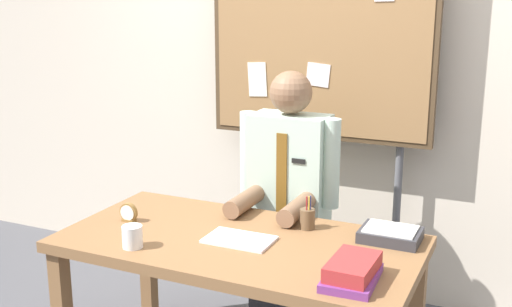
{
  "coord_description": "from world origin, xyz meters",
  "views": [
    {
      "loc": [
        1.16,
        -2.35,
        1.79
      ],
      "look_at": [
        0.0,
        0.18,
        1.09
      ],
      "focal_mm": 44.2,
      "sensor_mm": 36.0,
      "label": 1
    }
  ],
  "objects_px": {
    "book_stack": "(352,271)",
    "pen_holder": "(307,219)",
    "desk": "(239,258)",
    "bulletin_board": "(320,35)",
    "paper_tray": "(390,234)",
    "desk_clock": "(129,213)",
    "coffee_mug": "(132,237)",
    "open_notebook": "(239,240)",
    "person": "(288,214)"
  },
  "relations": [
    {
      "from": "person",
      "to": "paper_tray",
      "type": "height_order",
      "value": "person"
    },
    {
      "from": "desk",
      "to": "coffee_mug",
      "type": "xyz_separation_m",
      "value": [
        -0.37,
        -0.28,
        0.14
      ]
    },
    {
      "from": "bulletin_board",
      "to": "desk_clock",
      "type": "relative_size",
      "value": 24.26
    },
    {
      "from": "desk_clock",
      "to": "coffee_mug",
      "type": "bearing_deg",
      "value": -51.27
    },
    {
      "from": "person",
      "to": "pen_holder",
      "type": "relative_size",
      "value": 8.9
    },
    {
      "from": "bulletin_board",
      "to": "book_stack",
      "type": "xyz_separation_m",
      "value": [
        0.58,
        -1.24,
        -0.79
      ]
    },
    {
      "from": "coffee_mug",
      "to": "paper_tray",
      "type": "relative_size",
      "value": 0.38
    },
    {
      "from": "desk",
      "to": "book_stack",
      "type": "xyz_separation_m",
      "value": [
        0.58,
        -0.21,
        0.13
      ]
    },
    {
      "from": "paper_tray",
      "to": "coffee_mug",
      "type": "bearing_deg",
      "value": -151.28
    },
    {
      "from": "desk",
      "to": "bulletin_board",
      "type": "height_order",
      "value": "bulletin_board"
    },
    {
      "from": "bulletin_board",
      "to": "pen_holder",
      "type": "height_order",
      "value": "bulletin_board"
    },
    {
      "from": "book_stack",
      "to": "coffee_mug",
      "type": "height_order",
      "value": "coffee_mug"
    },
    {
      "from": "coffee_mug",
      "to": "desk_clock",
      "type": "bearing_deg",
      "value": 128.73
    },
    {
      "from": "open_notebook",
      "to": "coffee_mug",
      "type": "relative_size",
      "value": 3.06
    },
    {
      "from": "bulletin_board",
      "to": "paper_tray",
      "type": "bearing_deg",
      "value": -51.33
    },
    {
      "from": "book_stack",
      "to": "paper_tray",
      "type": "relative_size",
      "value": 1.14
    },
    {
      "from": "open_notebook",
      "to": "bulletin_board",
      "type": "bearing_deg",
      "value": 90.66
    },
    {
      "from": "desk",
      "to": "paper_tray",
      "type": "bearing_deg",
      "value": 23.21
    },
    {
      "from": "bulletin_board",
      "to": "open_notebook",
      "type": "bearing_deg",
      "value": -89.34
    },
    {
      "from": "bulletin_board",
      "to": "open_notebook",
      "type": "relative_size",
      "value": 7.43
    },
    {
      "from": "book_stack",
      "to": "desk_clock",
      "type": "relative_size",
      "value": 3.25
    },
    {
      "from": "desk",
      "to": "desk_clock",
      "type": "xyz_separation_m",
      "value": [
        -0.58,
        -0.02,
        0.13
      ]
    },
    {
      "from": "open_notebook",
      "to": "paper_tray",
      "type": "xyz_separation_m",
      "value": [
        0.6,
        0.28,
        0.02
      ]
    },
    {
      "from": "book_stack",
      "to": "coffee_mug",
      "type": "relative_size",
      "value": 3.05
    },
    {
      "from": "person",
      "to": "book_stack",
      "type": "xyz_separation_m",
      "value": [
        0.58,
        -0.8,
        0.12
      ]
    },
    {
      "from": "person",
      "to": "open_notebook",
      "type": "height_order",
      "value": "person"
    },
    {
      "from": "person",
      "to": "bulletin_board",
      "type": "distance_m",
      "value": 1.01
    },
    {
      "from": "desk",
      "to": "desk_clock",
      "type": "relative_size",
      "value": 17.38
    },
    {
      "from": "bulletin_board",
      "to": "desk",
      "type": "bearing_deg",
      "value": -89.99
    },
    {
      "from": "person",
      "to": "open_notebook",
      "type": "bearing_deg",
      "value": -88.89
    },
    {
      "from": "bulletin_board",
      "to": "paper_tray",
      "type": "distance_m",
      "value": 1.27
    },
    {
      "from": "desk",
      "to": "paper_tray",
      "type": "relative_size",
      "value": 6.11
    },
    {
      "from": "desk_clock",
      "to": "coffee_mug",
      "type": "relative_size",
      "value": 0.94
    },
    {
      "from": "bulletin_board",
      "to": "book_stack",
      "type": "bearing_deg",
      "value": -64.96
    },
    {
      "from": "open_notebook",
      "to": "desk",
      "type": "bearing_deg",
      "value": 120.77
    },
    {
      "from": "open_notebook",
      "to": "pen_holder",
      "type": "xyz_separation_m",
      "value": [
        0.22,
        0.27,
        0.04
      ]
    },
    {
      "from": "coffee_mug",
      "to": "desk",
      "type": "bearing_deg",
      "value": 36.7
    },
    {
      "from": "bulletin_board",
      "to": "paper_tray",
      "type": "xyz_separation_m",
      "value": [
        0.61,
        -0.77,
        -0.8
      ]
    },
    {
      "from": "desk",
      "to": "open_notebook",
      "type": "relative_size",
      "value": 5.33
    },
    {
      "from": "open_notebook",
      "to": "paper_tray",
      "type": "distance_m",
      "value": 0.67
    },
    {
      "from": "bulletin_board",
      "to": "open_notebook",
      "type": "height_order",
      "value": "bulletin_board"
    },
    {
      "from": "book_stack",
      "to": "bulletin_board",
      "type": "bearing_deg",
      "value": 115.04
    },
    {
      "from": "bulletin_board",
      "to": "coffee_mug",
      "type": "xyz_separation_m",
      "value": [
        -0.37,
        -1.31,
        -0.78
      ]
    },
    {
      "from": "desk_clock",
      "to": "person",
      "type": "bearing_deg",
      "value": 46.74
    },
    {
      "from": "book_stack",
      "to": "pen_holder",
      "type": "relative_size",
      "value": 1.86
    },
    {
      "from": "person",
      "to": "desk_clock",
      "type": "bearing_deg",
      "value": -133.26
    },
    {
      "from": "desk",
      "to": "bulletin_board",
      "type": "distance_m",
      "value": 1.38
    },
    {
      "from": "pen_holder",
      "to": "person",
      "type": "bearing_deg",
      "value": 123.7
    },
    {
      "from": "desk",
      "to": "paper_tray",
      "type": "height_order",
      "value": "paper_tray"
    },
    {
      "from": "coffee_mug",
      "to": "book_stack",
      "type": "bearing_deg",
      "value": 4.33
    }
  ]
}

